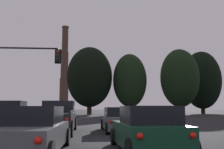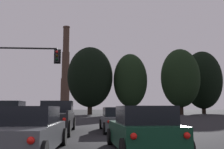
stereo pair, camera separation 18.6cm
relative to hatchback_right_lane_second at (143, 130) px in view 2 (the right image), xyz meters
The scene contains 10 objects.
hatchback_right_lane_second is the anchor object (origin of this frame).
pickup_truck_center_lane_front 7.87m from the hatchback_right_lane_second, 118.84° to the left, with size 2.28×5.54×1.82m.
sedan_right_lane_front 7.44m from the hatchback_right_lane_second, 90.93° to the left, with size 2.10×4.75×1.43m.
sedan_center_lane_second 3.60m from the hatchback_right_lane_second, behind, with size 2.03×4.72×1.43m.
traffic_light_overhead_left 16.54m from the hatchback_right_lane_second, 121.78° to the left, with size 6.18×0.50×6.49m.
smokestack 147.39m from the hatchback_right_lane_second, 97.11° to the left, with size 8.23×8.23×50.01m.
treeline_far_right 51.52m from the hatchback_right_lane_second, 69.82° to the left, with size 8.60×7.74×14.53m.
treeline_center_left 62.70m from the hatchback_right_lane_second, 65.01° to the left, with size 9.85×8.87×16.00m.
treeline_center_right 49.25m from the hatchback_right_lane_second, 82.36° to the left, with size 7.42×6.68×13.37m.
treeline_right_mid 49.34m from the hatchback_right_lane_second, 92.75° to the left, with size 9.93×8.94×14.83m.
Camera 2 is at (1.94, -1.20, 1.36)m, focal length 42.00 mm.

